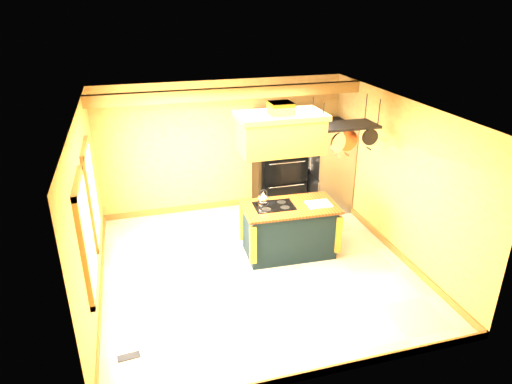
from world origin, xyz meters
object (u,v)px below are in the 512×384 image
refrigerator (328,168)px  pot_rack (344,131)px  hutch (282,169)px  range_hood (280,131)px  kitchen_island (289,229)px

refrigerator → pot_rack: bearing=-107.7°
hutch → range_hood: bearing=-110.1°
refrigerator → hutch: bearing=157.3°
pot_rack → kitchen_island: bearing=-179.9°
kitchen_island → hutch: (0.52, 1.96, 0.36)m
range_hood → refrigerator: size_ratio=0.77×
range_hood → hutch: 2.52m
refrigerator → hutch: size_ratio=0.86×
range_hood → hutch: bearing=69.9°
kitchen_island → hutch: hutch is taller
kitchen_island → pot_rack: 1.92m
range_hood → refrigerator: 2.64m
kitchen_island → refrigerator: (1.41, 1.59, 0.41)m
refrigerator → hutch: hutch is taller
range_hood → pot_rack: same height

